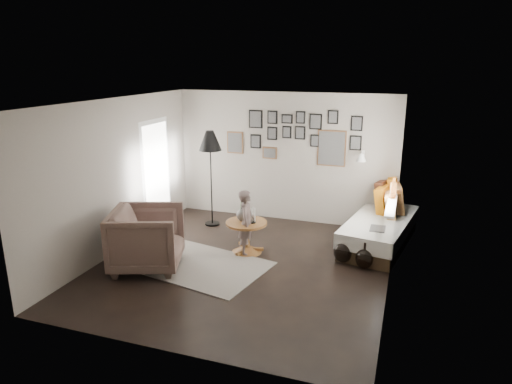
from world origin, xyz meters
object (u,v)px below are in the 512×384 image
(demijohn_large, at_px, (343,251))
(vase, at_px, (242,212))
(child, at_px, (247,223))
(daybed, at_px, (380,225))
(magazine_basket, at_px, (124,246))
(pedestal_table, at_px, (247,238))
(armchair, at_px, (147,239))
(demijohn_small, at_px, (364,258))
(floor_lamp, at_px, (210,144))

(demijohn_large, bearing_deg, vase, -176.54)
(vase, distance_m, child, 0.20)
(daybed, xyz_separation_m, magazine_basket, (-4.00, -2.02, -0.15))
(pedestal_table, distance_m, daybed, 2.43)
(demijohn_large, bearing_deg, child, -173.08)
(armchair, bearing_deg, vase, -67.30)
(demijohn_large, height_order, demijohn_small, demijohn_large)
(child, bearing_deg, magazine_basket, 102.31)
(vase, relative_size, child, 0.44)
(pedestal_table, relative_size, floor_lamp, 0.37)
(demijohn_small, bearing_deg, pedestal_table, -179.89)
(vase, distance_m, demijohn_large, 1.79)
(daybed, distance_m, armchair, 4.07)
(vase, distance_m, magazine_basket, 2.05)
(magazine_basket, xyz_separation_m, demijohn_large, (3.50, 0.97, -0.00))
(daybed, distance_m, demijohn_large, 1.16)
(vase, bearing_deg, magazine_basket, -154.07)
(magazine_basket, xyz_separation_m, child, (1.90, 0.78, 0.37))
(armchair, relative_size, magazine_basket, 2.76)
(magazine_basket, bearing_deg, vase, 25.93)
(pedestal_table, distance_m, demijohn_large, 1.64)
(magazine_basket, xyz_separation_m, demijohn_small, (3.85, 0.85, -0.03))
(vase, height_order, armchair, vase)
(floor_lamp, xyz_separation_m, magazine_basket, (-0.74, -1.93, -1.44))
(vase, xyz_separation_m, magazine_basket, (-1.79, -0.87, -0.51))
(vase, relative_size, daybed, 0.22)
(pedestal_table, distance_m, demijohn_small, 1.99)
(daybed, xyz_separation_m, floor_lamp, (-3.26, -0.09, 1.29))
(pedestal_table, bearing_deg, demijohn_large, 4.33)
(pedestal_table, distance_m, vase, 0.46)
(demijohn_small, bearing_deg, daybed, 82.78)
(pedestal_table, height_order, daybed, daybed)
(demijohn_large, distance_m, demijohn_small, 0.37)
(armchair, relative_size, floor_lamp, 0.57)
(floor_lamp, relative_size, demijohn_small, 4.30)
(armchair, height_order, child, child)
(daybed, height_order, floor_lamp, floor_lamp)
(pedestal_table, distance_m, child, 0.32)
(magazine_basket, distance_m, child, 2.09)
(daybed, height_order, magazine_basket, daybed)
(daybed, height_order, demijohn_large, daybed)
(floor_lamp, height_order, demijohn_small, floor_lamp)
(child, bearing_deg, floor_lamp, 35.22)
(vase, relative_size, armchair, 0.47)
(armchair, relative_size, demijohn_small, 2.43)
(daybed, height_order, child, child)
(floor_lamp, xyz_separation_m, child, (1.16, -1.15, -1.07))
(floor_lamp, relative_size, demijohn_large, 3.91)
(pedestal_table, relative_size, magazine_basket, 1.81)
(demijohn_large, bearing_deg, magazine_basket, -164.47)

